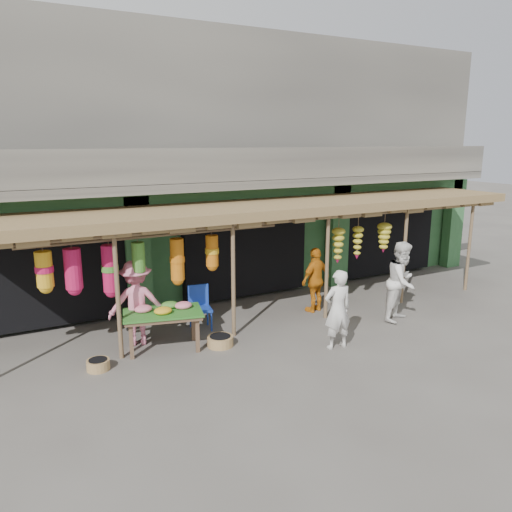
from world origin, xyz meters
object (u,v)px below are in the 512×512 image
blue_chair (200,305)px  person_shopper (136,303)px  person_front (338,310)px  person_vendor (316,280)px  person_right (402,281)px  flower_table (164,314)px

blue_chair → person_shopper: bearing=-161.2°
person_front → person_vendor: 2.34m
person_right → person_shopper: person_right is taller
person_front → person_shopper: (-3.63, 2.19, 0.07)m
person_right → blue_chair: bearing=133.9°
flower_table → person_right: (5.60, -1.02, 0.20)m
person_front → person_shopper: bearing=-26.2°
flower_table → blue_chair: blue_chair is taller
person_front → person_shopper: 4.24m
flower_table → person_vendor: size_ratio=1.07×
flower_table → person_right: size_ratio=0.91×
person_right → person_vendor: bearing=109.8°
person_front → person_right: bearing=-160.1°
flower_table → blue_chair: bearing=48.3°
person_shopper → flower_table: bearing=140.2°
person_front → person_vendor: bearing=-108.5°
blue_chair → person_front: bearing=-39.1°
person_vendor → blue_chair: bearing=-20.6°
blue_chair → person_shopper: 1.58m
person_front → person_vendor: (0.93, 2.15, -0.02)m
person_front → person_right: (2.39, 0.64, 0.12)m
person_right → person_vendor: size_ratio=1.17×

